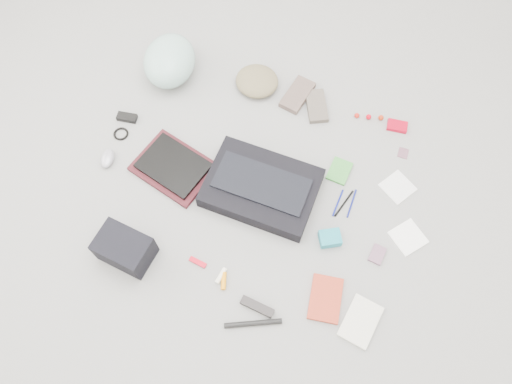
% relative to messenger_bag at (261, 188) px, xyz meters
% --- Properties ---
extents(ground_plane, '(4.00, 4.00, 0.00)m').
position_rel_messenger_bag_xyz_m(ground_plane, '(-0.02, -0.03, -0.04)').
color(ground_plane, gray).
extents(messenger_bag, '(0.55, 0.43, 0.08)m').
position_rel_messenger_bag_xyz_m(messenger_bag, '(0.00, 0.00, 0.00)').
color(messenger_bag, black).
rests_on(messenger_bag, ground_plane).
extents(bag_flap, '(0.45, 0.26, 0.01)m').
position_rel_messenger_bag_xyz_m(bag_flap, '(0.00, -0.00, 0.05)').
color(bag_flap, black).
rests_on(bag_flap, messenger_bag).
extents(laptop_sleeve, '(0.43, 0.38, 0.02)m').
position_rel_messenger_bag_xyz_m(laptop_sleeve, '(-0.44, 0.03, -0.03)').
color(laptop_sleeve, '#46161C').
rests_on(laptop_sleeve, ground_plane).
extents(laptop, '(0.37, 0.32, 0.02)m').
position_rel_messenger_bag_xyz_m(laptop, '(-0.44, 0.03, -0.01)').
color(laptop, black).
rests_on(laptop, laptop_sleeve).
extents(bike_helmet, '(0.29, 0.35, 0.20)m').
position_rel_messenger_bag_xyz_m(bike_helmet, '(-0.61, 0.58, 0.06)').
color(bike_helmet, '#9ECCC3').
rests_on(bike_helmet, ground_plane).
extents(beanie, '(0.27, 0.26, 0.08)m').
position_rel_messenger_bag_xyz_m(beanie, '(-0.15, 0.60, -0.00)').
color(beanie, '#736749').
rests_on(beanie, ground_plane).
extents(mitten_left, '(0.17, 0.23, 0.03)m').
position_rel_messenger_bag_xyz_m(mitten_left, '(0.06, 0.57, -0.03)').
color(mitten_left, brown).
rests_on(mitten_left, ground_plane).
extents(mitten_right, '(0.15, 0.21, 0.03)m').
position_rel_messenger_bag_xyz_m(mitten_right, '(0.17, 0.53, -0.03)').
color(mitten_right, '#5F554B').
rests_on(mitten_right, ground_plane).
extents(power_brick, '(0.10, 0.05, 0.03)m').
position_rel_messenger_bag_xyz_m(power_brick, '(-0.75, 0.25, -0.03)').
color(power_brick, black).
rests_on(power_brick, ground_plane).
extents(cable_coil, '(0.10, 0.10, 0.01)m').
position_rel_messenger_bag_xyz_m(cable_coil, '(-0.75, 0.16, -0.04)').
color(cable_coil, black).
rests_on(cable_coil, ground_plane).
extents(mouse, '(0.07, 0.11, 0.04)m').
position_rel_messenger_bag_xyz_m(mouse, '(-0.76, 0.00, -0.02)').
color(mouse, '#9694A1').
rests_on(mouse, ground_plane).
extents(camera_bag, '(0.26, 0.21, 0.15)m').
position_rel_messenger_bag_xyz_m(camera_bag, '(-0.51, -0.43, 0.03)').
color(camera_bag, black).
rests_on(camera_bag, ground_plane).
extents(multitool, '(0.08, 0.04, 0.01)m').
position_rel_messenger_bag_xyz_m(multitool, '(-0.20, -0.40, -0.04)').
color(multitool, red).
rests_on(multitool, ground_plane).
extents(toiletry_tube_white, '(0.04, 0.08, 0.02)m').
position_rel_messenger_bag_xyz_m(toiletry_tube_white, '(-0.08, -0.44, -0.03)').
color(toiletry_tube_white, white).
rests_on(toiletry_tube_white, ground_plane).
extents(toiletry_tube_orange, '(0.04, 0.08, 0.02)m').
position_rel_messenger_bag_xyz_m(toiletry_tube_orange, '(-0.07, -0.46, -0.03)').
color(toiletry_tube_orange, orange).
rests_on(toiletry_tube_orange, ground_plane).
extents(u_lock, '(0.15, 0.07, 0.03)m').
position_rel_messenger_bag_xyz_m(u_lock, '(0.10, -0.54, -0.03)').
color(u_lock, black).
rests_on(u_lock, ground_plane).
extents(bike_pump, '(0.24, 0.09, 0.02)m').
position_rel_messenger_bag_xyz_m(bike_pump, '(0.10, -0.61, -0.03)').
color(bike_pump, black).
rests_on(bike_pump, ground_plane).
extents(book_red, '(0.13, 0.20, 0.02)m').
position_rel_messenger_bag_xyz_m(book_red, '(0.38, -0.44, -0.03)').
color(book_red, red).
rests_on(book_red, ground_plane).
extents(book_white, '(0.18, 0.23, 0.02)m').
position_rel_messenger_bag_xyz_m(book_white, '(0.53, -0.50, -0.03)').
color(book_white, beige).
rests_on(book_white, ground_plane).
extents(notepad, '(0.12, 0.14, 0.01)m').
position_rel_messenger_bag_xyz_m(notepad, '(0.34, 0.19, -0.03)').
color(notepad, '#3A8C36').
rests_on(notepad, ground_plane).
extents(pen_blue, '(0.04, 0.14, 0.01)m').
position_rel_messenger_bag_xyz_m(pen_blue, '(0.36, 0.02, -0.04)').
color(pen_blue, navy).
rests_on(pen_blue, ground_plane).
extents(pen_black, '(0.07, 0.15, 0.01)m').
position_rel_messenger_bag_xyz_m(pen_black, '(0.39, 0.02, -0.04)').
color(pen_black, black).
rests_on(pen_black, ground_plane).
extents(pen_navy, '(0.03, 0.15, 0.01)m').
position_rel_messenger_bag_xyz_m(pen_navy, '(0.42, 0.03, -0.04)').
color(pen_navy, navy).
rests_on(pen_navy, ground_plane).
extents(accordion_wallet, '(0.12, 0.10, 0.05)m').
position_rel_messenger_bag_xyz_m(accordion_wallet, '(0.35, -0.17, -0.02)').
color(accordion_wallet, teal).
rests_on(accordion_wallet, ground_plane).
extents(card_deck, '(0.08, 0.10, 0.02)m').
position_rel_messenger_bag_xyz_m(card_deck, '(0.57, -0.19, -0.03)').
color(card_deck, '#825971').
rests_on(card_deck, ground_plane).
extents(napkin_top, '(0.19, 0.19, 0.01)m').
position_rel_messenger_bag_xyz_m(napkin_top, '(0.63, 0.16, -0.04)').
color(napkin_top, white).
rests_on(napkin_top, ground_plane).
extents(napkin_bottom, '(0.19, 0.19, 0.01)m').
position_rel_messenger_bag_xyz_m(napkin_bottom, '(0.70, -0.08, -0.04)').
color(napkin_bottom, white).
rests_on(napkin_bottom, ground_plane).
extents(lollipop_a, '(0.03, 0.03, 0.03)m').
position_rel_messenger_bag_xyz_m(lollipop_a, '(0.38, 0.52, -0.03)').
color(lollipop_a, red).
rests_on(lollipop_a, ground_plane).
extents(lollipop_b, '(0.03, 0.03, 0.03)m').
position_rel_messenger_bag_xyz_m(lollipop_b, '(0.44, 0.52, -0.03)').
color(lollipop_b, '#C20011').
rests_on(lollipop_b, ground_plane).
extents(lollipop_c, '(0.03, 0.03, 0.03)m').
position_rel_messenger_bag_xyz_m(lollipop_c, '(0.50, 0.53, -0.03)').
color(lollipop_c, '#A7260B').
rests_on(lollipop_c, ground_plane).
extents(altoids_tin, '(0.10, 0.06, 0.02)m').
position_rel_messenger_bag_xyz_m(altoids_tin, '(0.59, 0.50, -0.03)').
color(altoids_tin, '#B2071F').
rests_on(altoids_tin, ground_plane).
extents(stamp_sheet, '(0.05, 0.06, 0.00)m').
position_rel_messenger_bag_xyz_m(stamp_sheet, '(0.63, 0.36, -0.04)').
color(stamp_sheet, '#774B5C').
rests_on(stamp_sheet, ground_plane).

